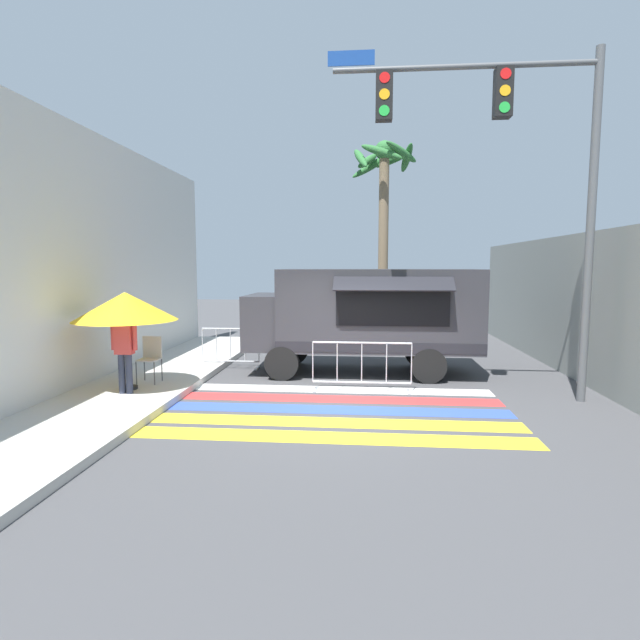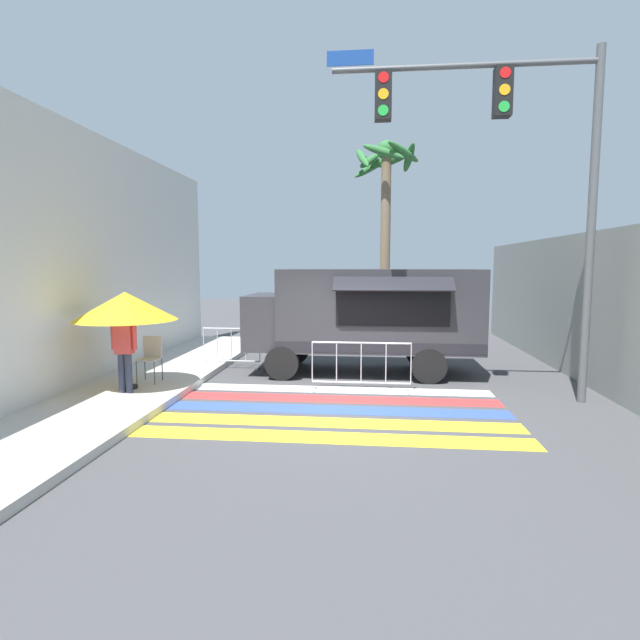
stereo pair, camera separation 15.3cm
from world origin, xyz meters
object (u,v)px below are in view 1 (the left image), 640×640
object	(u,v)px
folding_chair	(151,355)
palm_tree	(383,198)
traffic_signal_pole	(507,148)
barricade_side	(231,349)
vendor_person	(124,346)
barricade_front	(362,367)
food_truck	(361,312)
patio_umbrella	(125,307)

from	to	relation	value
folding_chair	palm_tree	distance (m)	8.80
traffic_signal_pole	barricade_side	distance (m)	7.96
traffic_signal_pole	palm_tree	size ratio (longest dim) A/B	1.03
vendor_person	barricade_side	bearing A→B (deg)	53.32
folding_chair	barricade_front	bearing A→B (deg)	3.43
barricade_front	barricade_side	size ratio (longest dim) A/B	1.39
food_truck	barricade_side	bearing A→B (deg)	176.46
traffic_signal_pole	barricade_side	bearing A→B (deg)	157.79
vendor_person	folding_chair	bearing A→B (deg)	70.02
food_truck	traffic_signal_pole	world-z (taller)	traffic_signal_pole
food_truck	folding_chair	world-z (taller)	food_truck
patio_umbrella	barricade_front	distance (m)	5.01
palm_tree	barricade_side	bearing A→B (deg)	-138.17
folding_chair	barricade_side	xyz separation A→B (m)	(1.16, 2.24, -0.24)
traffic_signal_pole	palm_tree	xyz separation A→B (m)	(-2.12, 6.11, -0.11)
vendor_person	barricade_side	size ratio (longest dim) A/B	1.11
barricade_side	patio_umbrella	bearing A→B (deg)	-114.73
vendor_person	patio_umbrella	bearing A→B (deg)	92.70
vendor_person	palm_tree	size ratio (longest dim) A/B	0.26
vendor_person	palm_tree	distance (m)	9.40
food_truck	folding_chair	bearing A→B (deg)	-155.90
barricade_side	barricade_front	bearing A→B (deg)	-31.53
traffic_signal_pole	vendor_person	distance (m)	8.34
food_truck	traffic_signal_pole	size ratio (longest dim) A/B	0.84
folding_chair	barricade_front	world-z (taller)	folding_chair
traffic_signal_pole	barricade_side	xyz separation A→B (m)	(-6.15, 2.51, -4.39)
food_truck	patio_umbrella	xyz separation A→B (m)	(-4.72, -2.72, 0.32)
traffic_signal_pole	folding_chair	bearing A→B (deg)	177.86
vendor_person	barricade_front	xyz separation A→B (m)	(4.66, 1.16, -0.57)
folding_chair	barricade_side	bearing A→B (deg)	64.18
folding_chair	vendor_person	size ratio (longest dim) A/B	0.59
traffic_signal_pole	palm_tree	bearing A→B (deg)	109.13
food_truck	folding_chair	distance (m)	5.03
barricade_front	palm_tree	size ratio (longest dim) A/B	0.32
food_truck	vendor_person	size ratio (longest dim) A/B	3.36
traffic_signal_pole	folding_chair	xyz separation A→B (m)	(-7.31, 0.27, -4.15)
traffic_signal_pole	vendor_person	size ratio (longest dim) A/B	4.02
food_truck	traffic_signal_pole	bearing A→B (deg)	-39.67
folding_chair	barricade_front	size ratio (longest dim) A/B	0.47
barricade_front	vendor_person	bearing A→B (deg)	-166.02
food_truck	folding_chair	xyz separation A→B (m)	(-4.54, -2.03, -0.78)
food_truck	traffic_signal_pole	distance (m)	4.94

